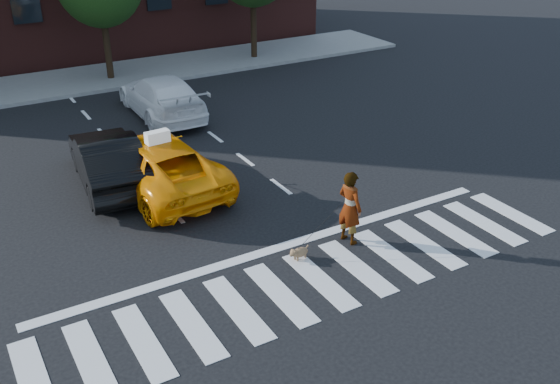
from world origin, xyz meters
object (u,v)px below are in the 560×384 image
black_sedan (108,160)px  white_suv (162,96)px  taxi (158,164)px  woman (350,207)px  dog (299,252)px

black_sedan → white_suv: bearing=-120.0°
taxi → woman: size_ratio=2.87×
black_sedan → dog: 6.60m
taxi → dog: taxi is taller
taxi → black_sedan: size_ratio=1.15×
black_sedan → dog: bearing=118.3°
taxi → white_suv: white_suv is taller
white_suv → black_sedan: bearing=55.8°
white_suv → woman: (0.64, -10.70, 0.18)m
taxi → woman: (2.90, -5.02, 0.19)m
black_sedan → dog: (2.55, -6.06, -0.57)m
taxi → dog: (1.44, -5.12, -0.54)m
black_sedan → dog: size_ratio=8.18×
taxi → black_sedan: 1.46m
white_suv → dog: 10.84m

